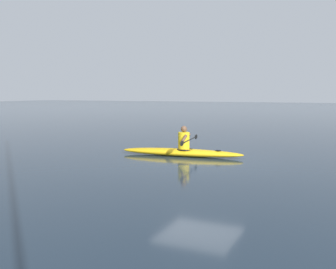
{
  "coord_description": "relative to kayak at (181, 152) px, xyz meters",
  "views": [
    {
      "loc": [
        -4.28,
        11.4,
        2.14
      ],
      "look_at": [
        -0.0,
        2.4,
        1.06
      ],
      "focal_mm": 40.79,
      "sensor_mm": 36.0,
      "label": 1
    }
  ],
  "objects": [
    {
      "name": "ground_plane",
      "position": [
        -0.85,
        0.44,
        -0.13
      ],
      "size": [
        160.0,
        160.0,
        0.0
      ],
      "primitive_type": "plane",
      "color": "#1E2D3D"
    },
    {
      "name": "kayak",
      "position": [
        0.0,
        0.0,
        0.0
      ],
      "size": [
        4.31,
        1.2,
        0.26
      ],
      "color": "#EAB214",
      "rests_on": "ground"
    },
    {
      "name": "kayaker",
      "position": [
        -0.11,
        -0.02,
        0.45
      ],
      "size": [
        0.57,
        2.32,
        0.78
      ],
      "color": "yellow",
      "rests_on": "kayak"
    }
  ]
}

